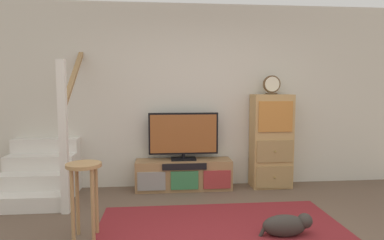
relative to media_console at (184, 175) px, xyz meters
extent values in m
cube|color=beige|center=(0.30, 0.27, 1.13)|extent=(6.40, 0.12, 2.70)
cube|color=maroon|center=(0.30, -1.59, -0.21)|extent=(2.60, 1.80, 0.01)
cube|color=#997047|center=(0.00, 0.01, 0.00)|extent=(1.39, 0.36, 0.43)
cube|color=gray|center=(-0.46, -0.18, -0.03)|extent=(0.39, 0.02, 0.26)
cube|color=#337042|center=(0.00, -0.18, -0.03)|extent=(0.39, 0.02, 0.26)
cube|color=maroon|center=(0.46, -0.18, -0.03)|extent=(0.39, 0.02, 0.26)
cube|color=black|center=(0.00, -0.18, 0.16)|extent=(0.62, 0.02, 0.09)
cube|color=black|center=(0.00, 0.03, 0.23)|extent=(0.36, 0.22, 0.02)
cylinder|color=black|center=(0.00, 0.03, 0.27)|extent=(0.05, 0.05, 0.06)
cube|color=black|center=(0.00, 0.03, 0.60)|extent=(1.01, 0.05, 0.60)
cube|color=brown|center=(0.00, 0.00, 0.60)|extent=(0.96, 0.01, 0.55)
cube|color=tan|center=(1.30, 0.02, 0.47)|extent=(0.58, 0.34, 1.38)
cube|color=#9C7949|center=(1.30, -0.16, -0.03)|extent=(0.53, 0.02, 0.32)
sphere|color=olive|center=(1.30, -0.18, -0.03)|extent=(0.03, 0.03, 0.03)
cube|color=#9C7949|center=(1.30, -0.16, 0.35)|extent=(0.53, 0.02, 0.32)
sphere|color=olive|center=(1.30, -0.18, 0.35)|extent=(0.03, 0.03, 0.03)
cube|color=#BC7533|center=(1.30, -0.16, 0.85)|extent=(0.49, 0.02, 0.43)
cube|color=#4C3823|center=(1.29, 0.00, 1.18)|extent=(0.15, 0.08, 0.02)
cylinder|color=brown|center=(1.29, 0.00, 1.31)|extent=(0.25, 0.04, 0.25)
cylinder|color=beige|center=(1.29, -0.03, 1.31)|extent=(0.21, 0.01, 0.21)
cube|color=silver|center=(-1.95, -0.66, -0.12)|extent=(0.90, 0.26, 0.19)
cube|color=silver|center=(-1.95, -0.40, -0.03)|extent=(0.90, 0.26, 0.38)
cube|color=silver|center=(-1.95, -0.14, 0.07)|extent=(0.90, 0.26, 0.57)
cube|color=silver|center=(-1.95, 0.12, 0.16)|extent=(0.90, 0.26, 0.76)
cube|color=silver|center=(-1.95, 0.38, 0.26)|extent=(0.90, 0.26, 0.95)
cube|color=silver|center=(-1.45, -0.79, 0.68)|extent=(0.09, 0.09, 1.80)
cube|color=#9E7547|center=(-1.45, -0.14, 1.48)|extent=(0.06, 1.33, 0.99)
cylinder|color=#A37A4C|center=(-1.16, -1.59, 0.14)|extent=(0.04, 0.04, 0.72)
cylinder|color=#A37A4C|center=(-0.98, -1.59, 0.14)|extent=(0.04, 0.04, 0.72)
cylinder|color=#A37A4C|center=(-1.16, -1.40, 0.14)|extent=(0.04, 0.04, 0.72)
cylinder|color=#A37A4C|center=(-0.98, -1.40, 0.14)|extent=(0.04, 0.04, 0.72)
cylinder|color=#A37A4C|center=(-1.07, -1.50, 0.52)|extent=(0.34, 0.34, 0.03)
ellipsoid|color=#332D28|center=(0.89, -1.64, -0.11)|extent=(0.44, 0.21, 0.22)
sphere|color=#332D28|center=(1.10, -1.64, -0.06)|extent=(0.15, 0.15, 0.15)
cylinder|color=#332D28|center=(0.68, -1.63, -0.14)|extent=(0.10, 0.04, 0.16)
camera|label=1|loc=(-0.32, -4.72, 1.26)|focal=31.02mm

